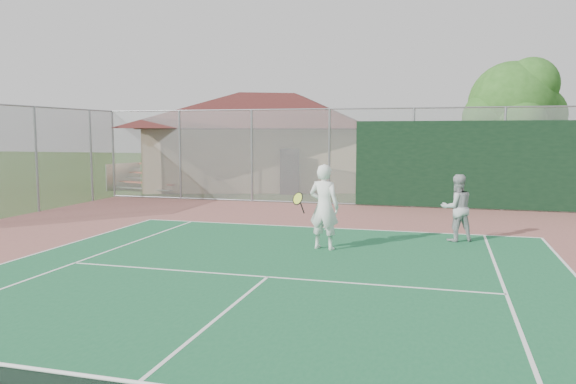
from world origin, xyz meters
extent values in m
cylinder|color=gray|center=(-10.00, 17.00, 1.75)|extent=(0.08, 0.08, 3.50)
cylinder|color=gray|center=(-7.00, 17.00, 1.75)|extent=(0.08, 0.08, 3.50)
cylinder|color=gray|center=(-4.00, 17.00, 1.75)|extent=(0.08, 0.08, 3.50)
cylinder|color=gray|center=(-1.00, 17.00, 1.75)|extent=(0.08, 0.08, 3.50)
cylinder|color=gray|center=(2.00, 17.00, 1.75)|extent=(0.08, 0.08, 3.50)
cylinder|color=gray|center=(5.00, 17.00, 1.75)|extent=(0.08, 0.08, 3.50)
cylinder|color=gray|center=(0.00, 17.00, 3.50)|extent=(20.00, 0.05, 0.05)
cylinder|color=gray|center=(0.00, 17.00, 0.05)|extent=(20.00, 0.05, 0.05)
cube|color=#999EA0|center=(0.00, 17.00, 1.75)|extent=(20.00, 0.02, 3.50)
cube|color=black|center=(5.00, 16.95, 1.55)|extent=(10.00, 0.04, 3.00)
cylinder|color=gray|center=(-10.00, 15.50, 1.75)|extent=(0.08, 0.08, 3.50)
cylinder|color=gray|center=(-10.00, 12.50, 1.75)|extent=(0.08, 0.08, 3.50)
cube|color=#999EA0|center=(-10.00, 12.50, 1.75)|extent=(0.02, 9.00, 3.50)
cube|color=tan|center=(-5.14, 23.50, 1.41)|extent=(12.90, 10.35, 2.81)
cube|color=#582420|center=(-5.14, 23.50, 2.86)|extent=(13.48, 10.94, 0.17)
pyramid|color=#582420|center=(-5.14, 23.50, 4.50)|extent=(14.19, 11.39, 1.69)
cube|color=black|center=(-3.26, 19.72, 0.98)|extent=(0.84, 0.06, 1.97)
cube|color=#9D3D24|center=(-9.74, 19.17, 0.39)|extent=(3.27, 1.29, 0.06)
cube|color=#B2B5BA|center=(-9.74, 18.90, 0.17)|extent=(3.26, 1.26, 0.04)
cube|color=#9D3D24|center=(-9.74, 19.78, 0.78)|extent=(3.27, 1.29, 0.06)
cube|color=#B2B5BA|center=(-9.74, 19.51, 0.55)|extent=(3.26, 1.26, 0.04)
cube|color=#9D3D24|center=(-9.74, 20.39, 1.16)|extent=(3.27, 1.29, 0.06)
cube|color=#B2B5BA|center=(-9.74, 20.12, 0.94)|extent=(3.26, 1.26, 0.04)
cube|color=#B2B5BA|center=(-11.29, 19.78, 0.61)|extent=(0.66, 1.92, 1.22)
cube|color=#B2B5BA|center=(-8.19, 19.78, 0.61)|extent=(0.66, 1.92, 1.22)
cylinder|color=#3D2716|center=(5.54, 20.30, 1.45)|extent=(0.37, 0.37, 2.90)
sphere|color=#285A1C|center=(5.54, 20.30, 3.73)|extent=(3.31, 3.31, 3.31)
sphere|color=#285A1C|center=(6.47, 20.61, 3.31)|extent=(2.28, 2.28, 2.28)
sphere|color=#285A1C|center=(4.71, 19.88, 3.21)|extent=(2.07, 2.07, 2.07)
sphere|color=#285A1C|center=(5.75, 19.36, 3.11)|extent=(1.86, 1.86, 1.86)
sphere|color=#285A1C|center=(5.23, 21.12, 3.52)|extent=(2.07, 2.07, 2.07)
sphere|color=#285A1C|center=(6.16, 20.09, 4.45)|extent=(2.07, 2.07, 2.07)
imported|color=white|center=(0.48, 9.12, 0.97)|extent=(0.78, 0.60, 1.93)
imported|color=#B1B5B7|center=(3.39, 10.92, 0.81)|extent=(0.97, 0.89, 1.63)
camera|label=1|loc=(3.07, -3.20, 2.68)|focal=35.00mm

